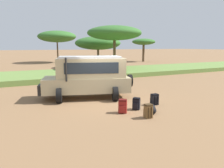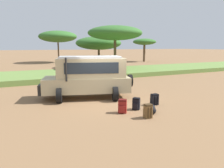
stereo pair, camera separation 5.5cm
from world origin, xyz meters
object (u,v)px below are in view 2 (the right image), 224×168
Objects in this scene: backpack_near_rear_wheel at (148,111)px; acacia_tree_far_right at (144,42)px; safari_vehicle at (89,76)px; backpack_beside_front_wheel at (136,104)px; backpack_outermost at (154,100)px; acacia_tree_centre_back at (115,33)px; duffel_bag_low_black_case at (152,109)px; backpack_cluster_center at (122,106)px; acacia_tree_right_mid at (99,43)px; acacia_tree_left_mid at (58,37)px.

acacia_tree_far_right is at bearing 56.04° from backpack_near_rear_wheel.
acacia_tree_far_right reaches higher than safari_vehicle.
acacia_tree_far_right reaches higher than backpack_beside_front_wheel.
acacia_tree_centre_back reaches higher than backpack_outermost.
acacia_tree_far_right is (12.78, 12.80, -0.71)m from acacia_tree_centre_back.
backpack_outermost is (1.30, 0.31, 0.00)m from backpack_beside_front_wheel.
backpack_near_rear_wheel is 0.84m from duffel_bag_low_black_case.
backpack_cluster_center is 21.97m from acacia_tree_right_mid.
backpack_near_rear_wheel is 34.14m from acacia_tree_far_right.
acacia_tree_centre_back is at bearing -95.06° from acacia_tree_right_mid.
backpack_near_rear_wheel reaches higher than backpack_beside_front_wheel.
acacia_tree_far_right is at bearing 49.79° from safari_vehicle.
backpack_cluster_center is 1.37m from duffel_bag_low_black_case.
acacia_tree_far_right is (17.44, 26.58, 3.46)m from backpack_outermost.
acacia_tree_centre_back reaches higher than safari_vehicle.
acacia_tree_centre_back is (4.66, 13.79, 4.17)m from backpack_outermost.
acacia_tree_right_mid is at bearing 70.22° from backpack_cluster_center.
safari_vehicle is at bearing -123.60° from acacia_tree_centre_back.
backpack_outermost is 20.89m from acacia_tree_right_mid.
backpack_outermost is 0.09× the size of acacia_tree_right_mid.
backpack_beside_front_wheel is 32.96m from acacia_tree_far_right.
acacia_tree_left_mid reaches higher than acacia_tree_far_right.
safari_vehicle is at bearing 110.29° from backpack_beside_front_wheel.
safari_vehicle is at bearing 102.20° from backpack_near_rear_wheel.
acacia_tree_left_mid reaches higher than safari_vehicle.
acacia_tree_centre_back reaches higher than backpack_cluster_center.
backpack_cluster_center is 1.27m from backpack_near_rear_wheel.
backpack_beside_front_wheel is at bearing 118.46° from duffel_bag_low_black_case.
acacia_tree_right_mid is (6.12, 21.03, 3.23)m from duffel_bag_low_black_case.
acacia_tree_centre_back is 0.96× the size of acacia_tree_right_mid.
backpack_beside_front_wheel is at bearing -69.71° from safari_vehicle.
acacia_tree_far_right is (19.96, 23.61, 2.45)m from safari_vehicle.
acacia_tree_far_right reaches higher than backpack_outermost.
acacia_tree_far_right is (12.23, 6.59, 0.35)m from acacia_tree_right_mid.
backpack_beside_front_wheel is at bearing -112.95° from acacia_tree_centre_back.
safari_vehicle is 1.22× the size of acacia_tree_far_right.
backpack_outermost is (2.15, 0.48, -0.02)m from backpack_cluster_center.
acacia_tree_right_mid is at bearing 72.65° from backpack_near_rear_wheel.
backpack_outermost is at bearing -49.76° from safari_vehicle.
safari_vehicle reaches higher than backpack_outermost.
backpack_outermost is at bearing -123.27° from acacia_tree_far_right.
safari_vehicle is at bearing -114.43° from acacia_tree_right_mid.
backpack_beside_front_wheel is 32.28m from acacia_tree_left_mid.
backpack_cluster_center reaches higher than backpack_outermost.
duffel_bag_low_black_case is 0.12× the size of acacia_tree_centre_back.
backpack_near_rear_wheel is (-0.23, -1.28, 0.02)m from backpack_beside_front_wheel.
backpack_cluster_center is 1.08× the size of backpack_outermost.
acacia_tree_centre_back is at bearing 68.06° from backpack_near_rear_wheel.
acacia_tree_left_mid reaches higher than duffel_bag_low_black_case.
acacia_tree_right_mid reaches higher than backpack_cluster_center.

